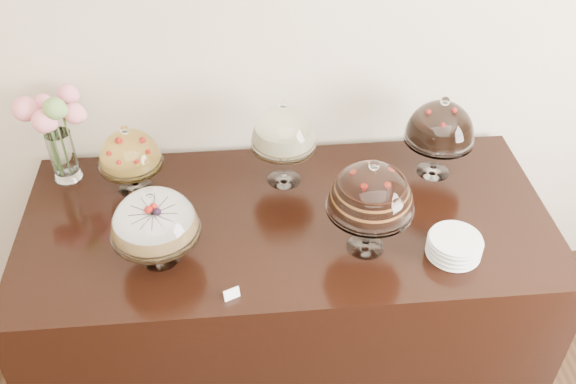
{
  "coord_description": "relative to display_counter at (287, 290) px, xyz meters",
  "views": [
    {
      "loc": [
        -0.36,
        0.48,
        2.69
      ],
      "look_at": [
        -0.19,
        2.4,
        1.08
      ],
      "focal_mm": 40.0,
      "sensor_mm": 36.0,
      "label": 1
    }
  ],
  "objects": [
    {
      "name": "cake_stand_choco_layer",
      "position": [
        0.29,
        -0.2,
        0.73
      ],
      "size": [
        0.33,
        0.33,
        0.43
      ],
      "color": "white",
      "rests_on": "display_counter"
    },
    {
      "name": "cake_stand_fruit_tart",
      "position": [
        -0.64,
        0.25,
        0.65
      ],
      "size": [
        0.27,
        0.27,
        0.33
      ],
      "color": "white",
      "rests_on": "display_counter"
    },
    {
      "name": "flower_vase",
      "position": [
        -0.96,
        0.36,
        0.72
      ],
      "size": [
        0.3,
        0.25,
        0.43
      ],
      "color": "white",
      "rests_on": "display_counter"
    },
    {
      "name": "cake_stand_dark_choco",
      "position": [
        0.69,
        0.25,
        0.7
      ],
      "size": [
        0.31,
        0.31,
        0.39
      ],
      "color": "white",
      "rests_on": "display_counter"
    },
    {
      "name": "display_counter",
      "position": [
        0.0,
        0.0,
        0.0
      ],
      "size": [
        2.2,
        1.0,
        0.9
      ],
      "primitive_type": "cube",
      "color": "black",
      "rests_on": "ground"
    },
    {
      "name": "wall_back",
      "position": [
        0.19,
        0.55,
        1.05
      ],
      "size": [
        5.0,
        0.04,
        3.0
      ],
      "primitive_type": "cube",
      "color": "beige",
      "rests_on": "ground"
    },
    {
      "name": "plate_stack",
      "position": [
        0.63,
        -0.27,
        0.49
      ],
      "size": [
        0.21,
        0.21,
        0.08
      ],
      "color": "silver",
      "rests_on": "display_counter"
    },
    {
      "name": "cake_stand_sugar_sponge",
      "position": [
        -0.51,
        -0.19,
        0.66
      ],
      "size": [
        0.34,
        0.34,
        0.35
      ],
      "color": "white",
      "rests_on": "display_counter"
    },
    {
      "name": "cake_stand_cheesecake",
      "position": [
        0.01,
        0.25,
        0.71
      ],
      "size": [
        0.29,
        0.29,
        0.41
      ],
      "color": "white",
      "rests_on": "display_counter"
    },
    {
      "name": "price_card_left",
      "position": [
        -0.24,
        -0.42,
        0.47
      ],
      "size": [
        0.06,
        0.04,
        0.04
      ],
      "primitive_type": "cube",
      "rotation": [
        -0.21,
        0.0,
        0.4
      ],
      "color": "white",
      "rests_on": "display_counter"
    }
  ]
}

